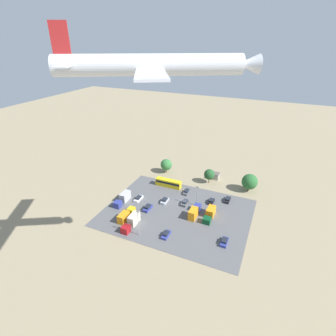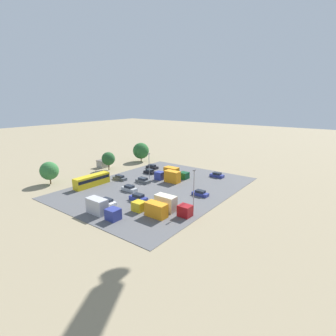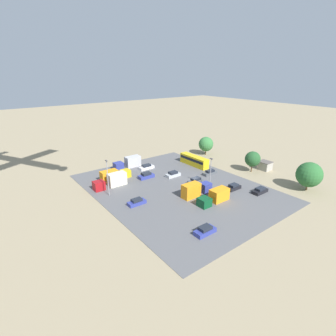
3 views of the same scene
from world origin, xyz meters
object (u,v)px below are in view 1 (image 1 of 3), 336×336
(parked_car_3, at_px, (187,192))
(parked_truck_4, at_px, (210,214))
(shed_building, at_px, (215,176))
(parked_car_4, at_px, (211,201))
(parked_car_0, at_px, (138,199))
(parked_truck_1, at_px, (132,222))
(bus, at_px, (168,183))
(parked_truck_2, at_px, (194,212))
(parked_car_2, at_px, (224,242))
(parked_car_6, at_px, (148,208))
(parked_car_5, at_px, (227,200))
(parked_truck_3, at_px, (126,215))
(parked_car_7, at_px, (166,235))
(parked_car_1, at_px, (185,203))
(airplane, at_px, (157,65))
(parked_car_8, at_px, (165,201))
(parked_truck_0, at_px, (123,199))

(parked_car_3, bearing_deg, parked_truck_4, -42.22)
(shed_building, distance_m, parked_truck_4, 28.77)
(parked_car_4, height_order, parked_truck_4, parked_truck_4)
(parked_car_0, xyz_separation_m, parked_truck_1, (-5.65, 14.39, 0.97))
(bus, distance_m, parked_car_0, 15.56)
(parked_car_4, distance_m, parked_truck_2, 10.89)
(parked_car_2, bearing_deg, parked_car_6, 168.30)
(parked_car_5, xyz_separation_m, parked_car_6, (25.45, 17.29, 0.10))
(parked_truck_3, height_order, parked_truck_4, parked_truck_3)
(parked_truck_1, bearing_deg, parked_car_7, 179.70)
(bus, height_order, parked_car_6, bus)
(parked_truck_2, bearing_deg, parked_car_1, 135.89)
(airplane, bearing_deg, parked_car_6, -174.40)
(parked_car_3, relative_size, parked_car_5, 1.05)
(parked_car_2, relative_size, parked_car_4, 1.06)
(parked_truck_4, bearing_deg, parked_car_8, -6.40)
(parked_truck_3, bearing_deg, bus, 79.96)
(parked_car_6, relative_size, parked_truck_1, 0.52)
(parked_car_4, relative_size, parked_car_6, 0.89)
(shed_building, xyz_separation_m, parked_truck_1, (16.91, 43.27, 0.32))
(parked_car_8, height_order, parked_truck_3, parked_truck_3)
(parked_truck_0, bearing_deg, parked_car_1, -159.48)
(parked_car_3, bearing_deg, parked_car_2, -47.70)
(parked_car_3, distance_m, parked_truck_0, 25.47)
(parked_truck_1, relative_size, parked_truck_4, 1.06)
(bus, bearing_deg, parked_car_2, 50.31)
(parked_car_1, relative_size, airplane, 0.14)
(parked_car_3, distance_m, parked_car_7, 26.88)
(parked_car_7, xyz_separation_m, parked_truck_0, (22.76, -10.83, 0.95))
(parked_truck_0, height_order, parked_truck_4, parked_truck_0)
(parked_car_2, bearing_deg, parked_truck_3, -177.12)
(parked_car_4, bearing_deg, parked_car_2, 115.80)
(parked_car_2, height_order, parked_truck_0, parked_truck_0)
(parked_car_3, distance_m, parked_truck_2, 15.12)
(parked_car_1, relative_size, parked_car_6, 0.98)
(shed_building, distance_m, parked_truck_2, 29.64)
(airplane, bearing_deg, parked_car_2, 119.19)
(parked_car_2, bearing_deg, parked_car_7, -166.61)
(parked_car_6, height_order, parked_car_8, parked_car_6)
(parked_car_8, bearing_deg, bus, -73.16)
(parked_car_3, height_order, parked_truck_4, parked_truck_4)
(parked_car_3, bearing_deg, parked_truck_2, -59.71)
(shed_building, bearing_deg, parked_car_2, 108.71)
(parked_car_2, xyz_separation_m, parked_car_8, (25.90, -12.95, 0.00))
(parked_car_5, bearing_deg, parked_truck_0, -155.13)
(parked_car_0, relative_size, parked_car_2, 1.09)
(parked_car_3, height_order, parked_truck_0, parked_truck_0)
(parked_truck_2, bearing_deg, parked_truck_3, -152.01)
(parked_car_1, distance_m, parked_car_6, 14.20)
(parked_truck_1, bearing_deg, parked_truck_2, -141.74)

